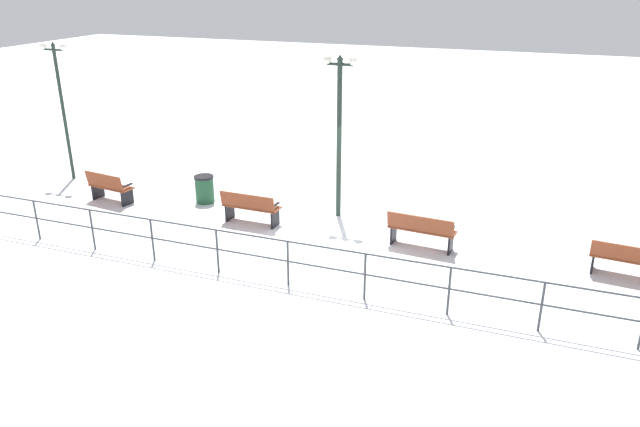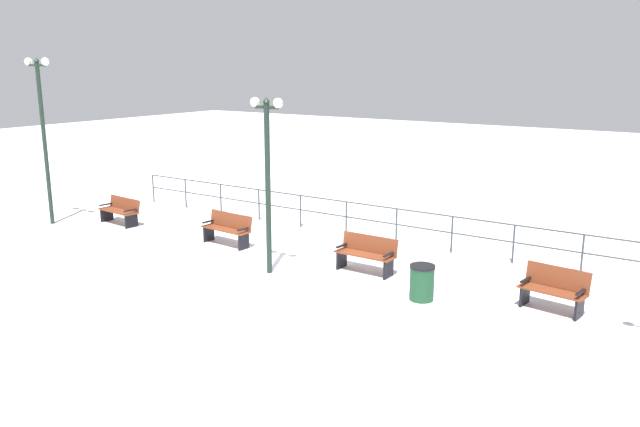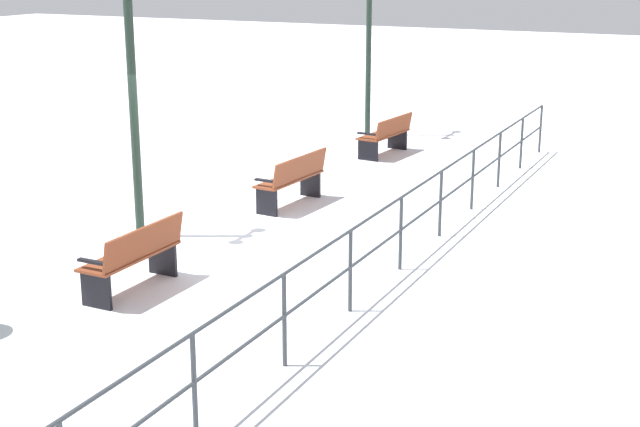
{
  "view_description": "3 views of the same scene",
  "coord_description": "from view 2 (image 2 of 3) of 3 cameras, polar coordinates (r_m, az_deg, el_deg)",
  "views": [
    {
      "loc": [
        -13.59,
        -4.73,
        6.35
      ],
      "look_at": [
        -1.96,
        -0.36,
        1.35
      ],
      "focal_mm": 34.23,
      "sensor_mm": 36.0,
      "label": 1
    },
    {
      "loc": [
        13.19,
        9.83,
        5.13
      ],
      "look_at": [
        -0.96,
        0.36,
        1.11
      ],
      "focal_mm": 35.83,
      "sensor_mm": 36.0,
      "label": 2
    },
    {
      "loc": [
        -7.14,
        11.28,
        4.23
      ],
      "look_at": [
        -2.31,
        1.25,
        1.05
      ],
      "focal_mm": 51.44,
      "sensor_mm": 36.0,
      "label": 3
    }
  ],
  "objects": [
    {
      "name": "bench_nearest",
      "position": [
        21.77,
        -17.4,
        0.27
      ],
      "size": [
        0.71,
        1.63,
        0.85
      ],
      "rotation": [
        0.0,
        0.0,
        -0.09
      ],
      "color": "brown",
      "rests_on": "ground"
    },
    {
      "name": "lamppost_near",
      "position": [
        22.15,
        -23.55,
        7.71
      ],
      "size": [
        0.25,
        1.12,
        5.3
      ],
      "color": "#1E2D23",
      "rests_on": "ground"
    },
    {
      "name": "bench_third",
      "position": [
        16.04,
        4.15,
        -3.58
      ],
      "size": [
        0.58,
        1.57,
        0.91
      ],
      "rotation": [
        0.0,
        0.0,
        -0.02
      ],
      "color": "brown",
      "rests_on": "ground"
    },
    {
      "name": "ground_plane",
      "position": [
        17.23,
        -2.78,
        -4.03
      ],
      "size": [
        80.0,
        80.0,
        0.0
      ],
      "primitive_type": "plane",
      "color": "white",
      "rests_on": "ground"
    },
    {
      "name": "bench_second",
      "position": [
        18.57,
        -8.27,
        -1.31
      ],
      "size": [
        0.61,
        1.67,
        0.91
      ],
      "rotation": [
        0.0,
        0.0,
        -0.07
      ],
      "color": "brown",
      "rests_on": "ground"
    },
    {
      "name": "waterfront_railing",
      "position": [
        19.4,
        2.36,
        0.1
      ],
      "size": [
        0.05,
        17.13,
        1.05
      ],
      "color": "#383D42",
      "rests_on": "ground"
    },
    {
      "name": "trash_bin",
      "position": [
        14.35,
        9.09,
        -6.09
      ],
      "size": [
        0.56,
        0.56,
        0.8
      ],
      "color": "#1E4C2D",
      "rests_on": "ground"
    },
    {
      "name": "lamppost_middle",
      "position": [
        15.48,
        -4.72,
        4.57
      ],
      "size": [
        0.24,
        0.93,
        4.35
      ],
      "color": "#1E2D23",
      "rests_on": "ground"
    },
    {
      "name": "bench_fourth",
      "position": [
        14.43,
        20.15,
        -6.38
      ],
      "size": [
        0.73,
        1.43,
        0.93
      ],
      "rotation": [
        0.0,
        0.0,
        -0.13
      ],
      "color": "brown",
      "rests_on": "ground"
    }
  ]
}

